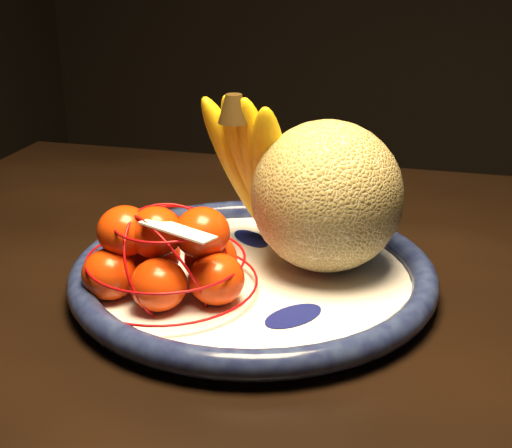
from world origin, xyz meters
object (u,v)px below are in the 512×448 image
(banana_bunch, at_px, (256,164))
(mandarin_bag, at_px, (167,257))
(fruit_bowl, at_px, (253,275))
(cantaloupe, at_px, (327,196))
(dining_table, at_px, (410,343))

(banana_bunch, height_order, mandarin_bag, banana_bunch)
(fruit_bowl, relative_size, banana_bunch, 1.95)
(cantaloupe, xyz_separation_m, mandarin_bag, (-0.14, -0.11, -0.04))
(fruit_bowl, xyz_separation_m, mandarin_bag, (-0.07, -0.06, 0.04))
(dining_table, xyz_separation_m, banana_bunch, (-0.19, 0.01, 0.19))
(banana_bunch, bearing_deg, cantaloupe, 2.97)
(fruit_bowl, distance_m, banana_bunch, 0.13)
(dining_table, xyz_separation_m, cantaloupe, (-0.10, -0.02, 0.17))
(fruit_bowl, bearing_deg, banana_bunch, 105.61)
(fruit_bowl, xyz_separation_m, banana_bunch, (-0.02, 0.07, 0.10))
(dining_table, relative_size, cantaloupe, 9.00)
(mandarin_bag, bearing_deg, dining_table, 27.95)
(cantaloupe, bearing_deg, mandarin_bag, -141.72)
(cantaloupe, bearing_deg, dining_table, 9.55)
(fruit_bowl, relative_size, cantaloupe, 2.41)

